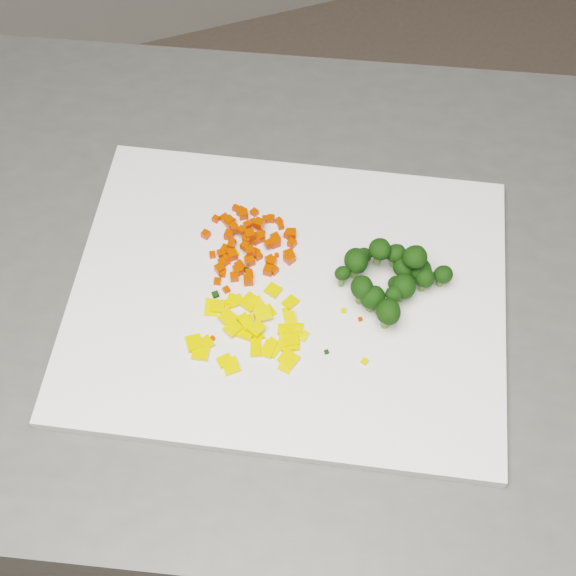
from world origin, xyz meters
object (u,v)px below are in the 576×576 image
object	(u,v)px
cutting_board	(288,296)
broccoli_pile	(394,262)
counter_block	(270,427)
carrot_pile	(248,237)
pepper_pile	(247,327)

from	to	relation	value
cutting_board	broccoli_pile	bearing A→B (deg)	-7.34
counter_block	broccoli_pile	world-z (taller)	broccoli_pile
carrot_pile	broccoli_pile	bearing A→B (deg)	-33.13
counter_block	pepper_pile	xyz separation A→B (m)	(-0.04, -0.07, 0.47)
cutting_board	broccoli_pile	xyz separation A→B (m)	(0.11, -0.01, 0.03)
counter_block	broccoli_pile	bearing A→B (deg)	-26.58
cutting_board	pepper_pile	size ratio (longest dim) A/B	3.88
counter_block	carrot_pile	xyz separation A→B (m)	(-0.01, 0.02, 0.47)
counter_block	pepper_pile	world-z (taller)	pepper_pile
counter_block	broccoli_pile	distance (m)	0.51
pepper_pile	cutting_board	bearing A→B (deg)	29.23
counter_block	carrot_pile	bearing A→B (deg)	107.39
carrot_pile	broccoli_pile	world-z (taller)	broccoli_pile
cutting_board	carrot_pile	world-z (taller)	carrot_pile
carrot_pile	pepper_pile	world-z (taller)	carrot_pile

